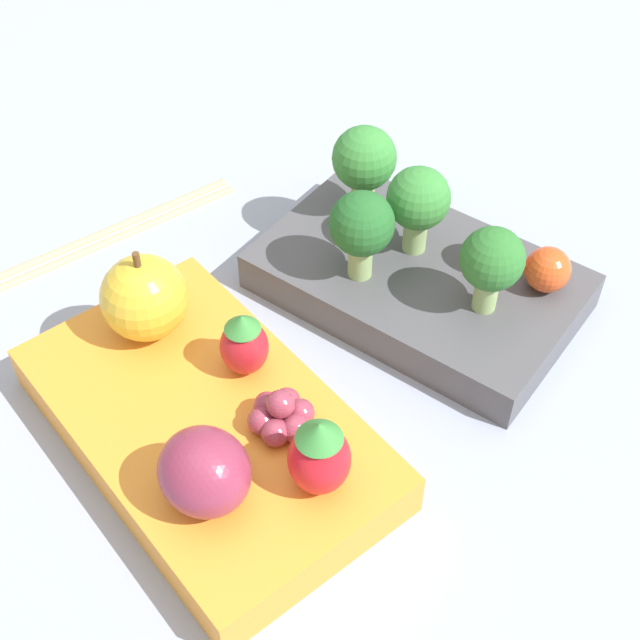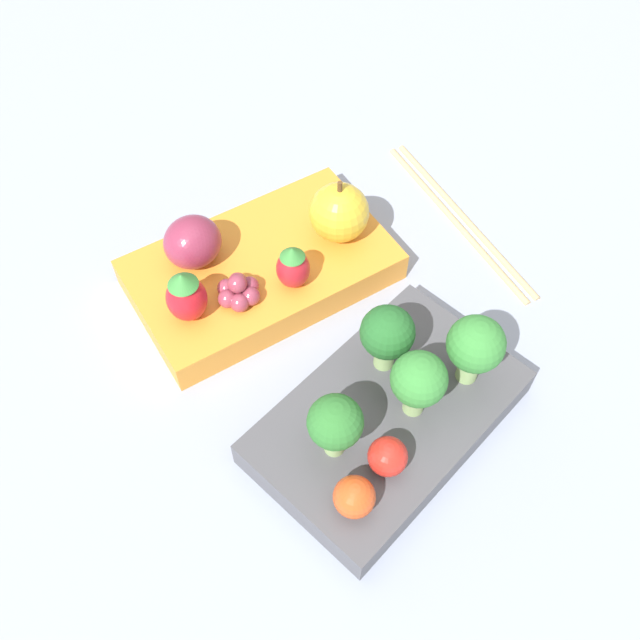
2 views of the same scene
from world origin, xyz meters
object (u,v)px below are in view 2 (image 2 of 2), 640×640
(bento_box_fruit, at_px, (261,270))
(strawberry_0, at_px, (288,270))
(grape_cluster, at_px, (238,291))
(broccoli_floret_3, at_px, (414,384))
(apple, at_px, (339,213))
(broccoli_floret_2, at_px, (335,424))
(plum, at_px, (193,242))
(broccoli_floret_0, at_px, (387,334))
(broccoli_floret_1, at_px, (475,346))
(bento_box_savoury, at_px, (387,417))
(cherry_tomato_0, at_px, (388,456))
(chopsticks_pair, at_px, (460,217))
(cherry_tomato_1, at_px, (354,497))
(strawberry_1, at_px, (186,296))

(bento_box_fruit, xyz_separation_m, strawberry_0, (-0.00, 0.04, 0.03))
(bento_box_fruit, height_order, grape_cluster, grape_cluster)
(broccoli_floret_3, bearing_deg, apple, -112.20)
(broccoli_floret_2, height_order, plum, broccoli_floret_2)
(strawberry_0, relative_size, grape_cluster, 1.15)
(broccoli_floret_0, bearing_deg, bento_box_fruit, -83.75)
(broccoli_floret_1, xyz_separation_m, broccoli_floret_2, (0.11, -0.01, -0.00))
(broccoli_floret_3, bearing_deg, grape_cluster, -76.07)
(bento_box_savoury, distance_m, plum, 0.20)
(bento_box_fruit, bearing_deg, strawberry_0, 93.65)
(bento_box_fruit, xyz_separation_m, broccoli_floret_0, (-0.01, 0.14, 0.05))
(broccoli_floret_2, height_order, cherry_tomato_0, broccoli_floret_2)
(plum, relative_size, chopsticks_pair, 0.22)
(cherry_tomato_0, distance_m, cherry_tomato_1, 0.04)
(broccoli_floret_2, bearing_deg, plum, -94.15)
(bento_box_savoury, height_order, broccoli_floret_1, broccoli_floret_1)
(bento_box_fruit, distance_m, grape_cluster, 0.05)
(cherry_tomato_0, relative_size, strawberry_1, 0.57)
(bento_box_savoury, xyz_separation_m, broccoli_floret_0, (-0.02, -0.03, 0.05))
(apple, relative_size, plum, 1.24)
(strawberry_0, height_order, plum, plum)
(broccoli_floret_3, relative_size, apple, 1.02)
(apple, bearing_deg, bento_box_fruit, -14.24)
(broccoli_floret_1, distance_m, strawberry_0, 0.15)
(broccoli_floret_3, relative_size, plum, 1.27)
(apple, xyz_separation_m, strawberry_0, (0.06, 0.02, -0.01))
(broccoli_floret_0, bearing_deg, broccoli_floret_1, 131.71)
(bento_box_savoury, xyz_separation_m, broccoli_floret_3, (-0.01, 0.01, 0.05))
(strawberry_0, bearing_deg, broccoli_floret_3, 90.05)
(bento_box_savoury, relative_size, plum, 4.47)
(strawberry_0, xyz_separation_m, grape_cluster, (0.04, -0.01, -0.01))
(strawberry_0, relative_size, chopsticks_pair, 0.19)
(broccoli_floret_1, height_order, grape_cluster, broccoli_floret_1)
(bento_box_savoury, relative_size, chopsticks_pair, 0.99)
(grape_cluster, bearing_deg, broccoli_floret_3, 103.93)
(chopsticks_pair, bearing_deg, apple, -17.02)
(broccoli_floret_3, bearing_deg, bento_box_savoury, -46.90)
(bento_box_savoury, relative_size, cherry_tomato_1, 7.55)
(bento_box_fruit, bearing_deg, broccoli_floret_3, 90.79)
(broccoli_floret_3, xyz_separation_m, strawberry_1, (0.08, -0.16, -0.01))
(broccoli_floret_1, bearing_deg, strawberry_0, -69.99)
(bento_box_fruit, relative_size, cherry_tomato_1, 7.99)
(broccoli_floret_3, bearing_deg, plum, -78.11)
(apple, height_order, plum, apple)
(cherry_tomato_0, height_order, strawberry_0, strawberry_0)
(strawberry_1, height_order, grape_cluster, strawberry_1)
(bento_box_fruit, bearing_deg, bento_box_savoury, 87.69)
(apple, distance_m, strawberry_0, 0.07)
(broccoli_floret_2, distance_m, strawberry_1, 0.16)
(apple, height_order, grape_cluster, apple)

